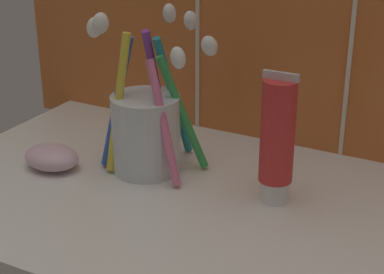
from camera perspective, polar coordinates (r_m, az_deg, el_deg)
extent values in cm
cube|color=silver|center=(63.79, 6.94, -7.85)|extent=(76.21, 36.13, 2.00)
cylinder|color=silver|center=(70.57, -4.10, 0.30)|extent=(7.59, 7.59, 8.69)
cylinder|color=green|center=(69.26, -0.83, 2.10)|extent=(5.31, 3.83, 13.13)
ellipsoid|color=white|center=(67.18, 1.56, 8.09)|extent=(2.69, 2.36, 2.66)
cylinder|color=teal|center=(71.80, -1.66, 3.54)|extent=(2.45, 5.72, 14.68)
ellipsoid|color=white|center=(71.38, -0.12, 10.33)|extent=(1.89, 2.57, 2.62)
cylinder|color=purple|center=(71.96, -3.02, 3.87)|extent=(1.35, 5.10, 15.36)
ellipsoid|color=white|center=(71.49, -2.02, 10.94)|extent=(1.49, 2.32, 2.57)
cylinder|color=blue|center=(70.24, -6.69, 3.03)|extent=(3.99, 3.04, 14.81)
ellipsoid|color=white|center=(67.93, -8.64, 9.62)|extent=(2.50, 2.26, 2.52)
cylinder|color=yellow|center=(68.89, -6.58, 2.95)|extent=(3.18, 2.79, 15.47)
ellipsoid|color=white|center=(66.34, -8.15, 9.97)|extent=(2.39, 2.27, 2.44)
cylinder|color=pink|center=(66.66, -2.55, 1.25)|extent=(4.87, 2.35, 13.13)
ellipsoid|color=white|center=(62.60, -1.25, 7.05)|extent=(2.55, 1.94, 2.60)
cylinder|color=white|center=(65.84, 7.34, -4.67)|extent=(2.91, 2.91, 2.31)
cylinder|color=red|center=(63.12, 7.63, 0.49)|extent=(3.42, 3.42, 10.52)
cube|color=silver|center=(61.19, 7.91, 5.39)|extent=(3.59, 0.36, 0.80)
ellipsoid|color=#DBB2C6|center=(73.63, -12.37, -1.76)|extent=(6.55, 5.00, 2.67)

